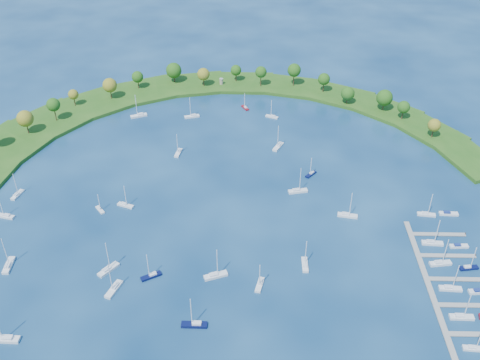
{
  "coord_description": "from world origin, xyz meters",
  "views": [
    {
      "loc": [
        9.61,
        -207.72,
        153.0
      ],
      "look_at": [
        5.0,
        5.0,
        4.0
      ],
      "focal_mm": 41.32,
      "sensor_mm": 36.0,
      "label": 1
    }
  ],
  "objects_px": {
    "moored_boat_11": "(272,116)",
    "docked_boat_4": "(450,288)",
    "moored_boat_8": "(305,264)",
    "moored_boat_15": "(298,190)",
    "moored_boat_18": "(194,324)",
    "harbor_tower": "(221,81)",
    "docked_boat_0": "(474,348)",
    "docked_boat_2": "(462,316)",
    "docked_boat_7": "(469,267)",
    "moored_boat_3": "(311,174)",
    "docked_boat_8": "(432,242)",
    "moored_boat_19": "(192,116)",
    "docked_boat_11": "(448,213)",
    "moored_boat_12": "(260,284)",
    "moored_boat_4": "(139,115)",
    "moored_boat_16": "(5,339)",
    "moored_boat_6": "(8,265)",
    "docked_boat_5": "(479,291)",
    "moored_boat_14": "(347,215)",
    "moored_boat_2": "(114,288)",
    "docked_boat_10": "(426,214)",
    "moored_boat_9": "(178,152)",
    "moored_boat_17": "(108,269)",
    "moored_boat_13": "(5,216)",
    "moored_boat_20": "(245,107)",
    "docked_boat_6": "(440,263)",
    "moored_boat_5": "(17,194)",
    "moored_boat_10": "(100,209)",
    "moored_boat_7": "(278,146)",
    "moored_boat_21": "(151,275)",
    "docked_boat_9": "(459,246)",
    "moored_boat_0": "(125,205)"
  },
  "relations": [
    {
      "from": "moored_boat_7",
      "to": "moored_boat_21",
      "type": "bearing_deg",
      "value": -1.69
    },
    {
      "from": "moored_boat_19",
      "to": "docked_boat_10",
      "type": "relative_size",
      "value": 1.1
    },
    {
      "from": "moored_boat_2",
      "to": "docked_boat_0",
      "type": "relative_size",
      "value": 1.27
    },
    {
      "from": "moored_boat_3",
      "to": "moored_boat_19",
      "type": "height_order",
      "value": "moored_boat_19"
    },
    {
      "from": "moored_boat_6",
      "to": "docked_boat_4",
      "type": "distance_m",
      "value": 170.89
    },
    {
      "from": "moored_boat_0",
      "to": "moored_boat_10",
      "type": "relative_size",
      "value": 1.23
    },
    {
      "from": "moored_boat_4",
      "to": "moored_boat_15",
      "type": "bearing_deg",
      "value": 117.16
    },
    {
      "from": "docked_boat_2",
      "to": "moored_boat_16",
      "type": "bearing_deg",
      "value": -174.08
    },
    {
      "from": "moored_boat_3",
      "to": "docked_boat_0",
      "type": "height_order",
      "value": "docked_boat_0"
    },
    {
      "from": "moored_boat_12",
      "to": "moored_boat_13",
      "type": "distance_m",
      "value": 118.41
    },
    {
      "from": "moored_boat_3",
      "to": "docked_boat_9",
      "type": "xyz_separation_m",
      "value": [
        56.47,
        -51.27,
        -0.29
      ]
    },
    {
      "from": "moored_boat_15",
      "to": "moored_boat_16",
      "type": "relative_size",
      "value": 0.91
    },
    {
      "from": "docked_boat_10",
      "to": "moored_boat_9",
      "type": "bearing_deg",
      "value": 164.73
    },
    {
      "from": "docked_boat_11",
      "to": "moored_boat_12",
      "type": "bearing_deg",
      "value": -149.01
    },
    {
      "from": "moored_boat_16",
      "to": "docked_boat_5",
      "type": "bearing_deg",
      "value": -169.8
    },
    {
      "from": "moored_boat_6",
      "to": "docked_boat_5",
      "type": "relative_size",
      "value": 1.63
    },
    {
      "from": "harbor_tower",
      "to": "docked_boat_0",
      "type": "xyz_separation_m",
      "value": [
        94.74,
        -200.64,
        -3.16
      ]
    },
    {
      "from": "moored_boat_2",
      "to": "moored_boat_16",
      "type": "bearing_deg",
      "value": -33.64
    },
    {
      "from": "docked_boat_6",
      "to": "docked_boat_8",
      "type": "relative_size",
      "value": 1.0
    },
    {
      "from": "moored_boat_12",
      "to": "docked_boat_7",
      "type": "xyz_separation_m",
      "value": [
        82.12,
        10.85,
        -0.01
      ]
    },
    {
      "from": "moored_boat_2",
      "to": "moored_boat_11",
      "type": "bearing_deg",
      "value": 174.99
    },
    {
      "from": "moored_boat_3",
      "to": "moored_boat_8",
      "type": "bearing_deg",
      "value": 33.83
    },
    {
      "from": "moored_boat_10",
      "to": "moored_boat_17",
      "type": "height_order",
      "value": "moored_boat_17"
    },
    {
      "from": "moored_boat_21",
      "to": "harbor_tower",
      "type": "bearing_deg",
      "value": -125.77
    },
    {
      "from": "moored_boat_19",
      "to": "moored_boat_15",
      "type": "bearing_deg",
      "value": 111.62
    },
    {
      "from": "moored_boat_15",
      "to": "moored_boat_18",
      "type": "distance_m",
      "value": 90.34
    },
    {
      "from": "moored_boat_18",
      "to": "docked_boat_8",
      "type": "relative_size",
      "value": 1.05
    },
    {
      "from": "docked_boat_10",
      "to": "docked_boat_11",
      "type": "distance_m",
      "value": 9.98
    },
    {
      "from": "moored_boat_10",
      "to": "docked_boat_6",
      "type": "height_order",
      "value": "docked_boat_6"
    },
    {
      "from": "moored_boat_2",
      "to": "moored_boat_10",
      "type": "relative_size",
      "value": 1.48
    },
    {
      "from": "moored_boat_4",
      "to": "moored_boat_16",
      "type": "relative_size",
      "value": 0.95
    },
    {
      "from": "moored_boat_11",
      "to": "docked_boat_4",
      "type": "bearing_deg",
      "value": 138.97
    },
    {
      "from": "moored_boat_3",
      "to": "moored_boat_19",
      "type": "xyz_separation_m",
      "value": [
        -63.7,
        57.61,
        0.07
      ]
    },
    {
      "from": "docked_boat_4",
      "to": "moored_boat_14",
      "type": "bearing_deg",
      "value": 130.52
    },
    {
      "from": "docked_boat_9",
      "to": "docked_boat_7",
      "type": "bearing_deg",
      "value": -92.94
    },
    {
      "from": "moored_boat_17",
      "to": "moored_boat_15",
      "type": "bearing_deg",
      "value": -17.72
    },
    {
      "from": "moored_boat_18",
      "to": "moored_boat_7",
      "type": "bearing_deg",
      "value": -104.92
    },
    {
      "from": "moored_boat_5",
      "to": "docked_boat_11",
      "type": "xyz_separation_m",
      "value": [
        196.13,
        -9.78,
        -0.28
      ]
    },
    {
      "from": "moored_boat_16",
      "to": "moored_boat_14",
      "type": "bearing_deg",
      "value": -149.31
    },
    {
      "from": "moored_boat_8",
      "to": "docked_boat_0",
      "type": "xyz_separation_m",
      "value": [
        53.72,
        -38.96,
        -0.04
      ]
    },
    {
      "from": "moored_boat_10",
      "to": "docked_boat_10",
      "type": "relative_size",
      "value": 0.81
    },
    {
      "from": "moored_boat_8",
      "to": "moored_boat_12",
      "type": "height_order",
      "value": "moored_boat_8"
    },
    {
      "from": "moored_boat_5",
      "to": "moored_boat_9",
      "type": "bearing_deg",
      "value": -47.29
    },
    {
      "from": "moored_boat_7",
      "to": "docked_boat_4",
      "type": "bearing_deg",
      "value": 58.06
    },
    {
      "from": "docked_boat_2",
      "to": "docked_boat_7",
      "type": "bearing_deg",
      "value": 68.48
    },
    {
      "from": "moored_boat_12",
      "to": "moored_boat_17",
      "type": "bearing_deg",
      "value": -82.74
    },
    {
      "from": "moored_boat_8",
      "to": "moored_boat_15",
      "type": "xyz_separation_m",
      "value": [
        0.32,
        49.39,
        0.03
      ]
    },
    {
      "from": "moored_boat_13",
      "to": "moored_boat_20",
      "type": "height_order",
      "value": "moored_boat_13"
    },
    {
      "from": "moored_boat_11",
      "to": "moored_boat_18",
      "type": "relative_size",
      "value": 0.81
    },
    {
      "from": "moored_boat_8",
      "to": "docked_boat_11",
      "type": "bearing_deg",
      "value": -62.78
    }
  ]
}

